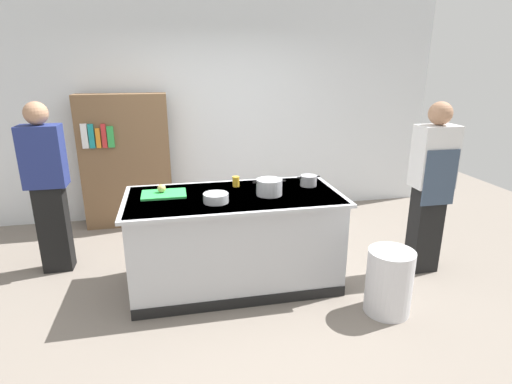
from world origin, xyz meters
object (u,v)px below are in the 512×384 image
mixing_bowl (216,198)px  stock_pot (269,187)px  juice_cup (236,181)px  bookshelf (126,161)px  sauce_pan (308,181)px  person_guest (47,185)px  trash_bin (389,282)px  person_chef (431,185)px  onion (162,188)px

mixing_bowl → stock_pot: bearing=12.6°
juice_cup → mixing_bowl: bearing=-119.5°
juice_cup → bookshelf: size_ratio=0.06×
stock_pot → mixing_bowl: bearing=-167.4°
juice_cup → stock_pot: bearing=-51.3°
stock_pot → sauce_pan: size_ratio=1.33×
person_guest → juice_cup: bearing=82.3°
stock_pot → trash_bin: stock_pot is taller
juice_cup → trash_bin: (1.14, -1.02, -0.66)m
juice_cup → trash_bin: bearing=-41.8°
mixing_bowl → bookshelf: bookshelf is taller
sauce_pan → person_guest: (-2.52, 0.51, -0.04)m
mixing_bowl → juice_cup: (0.25, 0.43, 0.01)m
person_chef → bookshelf: bearing=47.6°
person_guest → onion: bearing=70.1°
trash_bin → mixing_bowl: bearing=157.1°
bookshelf → mixing_bowl: bearing=-64.7°
trash_bin → person_chef: person_chef is taller
stock_pot → person_chef: (1.61, -0.07, -0.06)m
juice_cup → bookshelf: (-1.18, 1.53, -0.10)m
onion → trash_bin: 2.17m
trash_bin → person_chef: size_ratio=0.33×
sauce_pan → trash_bin: sauce_pan is taller
sauce_pan → person_guest: 2.57m
sauce_pan → stock_pot: bearing=-155.9°
stock_pot → person_guest: 2.19m
person_chef → person_guest: bearing=67.9°
mixing_bowl → trash_bin: size_ratio=0.39×
sauce_pan → bookshelf: (-1.88, 1.66, -0.10)m
stock_pot → juice_cup: bearing=128.7°
sauce_pan → person_guest: person_guest is taller
sauce_pan → person_guest: bearing=168.6°
onion → sauce_pan: size_ratio=0.34×
person_chef → person_guest: size_ratio=1.00×
onion → mixing_bowl: 0.57m
mixing_bowl → onion: bearing=145.0°
bookshelf → trash_bin: bearing=-47.8°
person_guest → bookshelf: person_guest is taller
stock_pot → bookshelf: bookshelf is taller
onion → sauce_pan: 1.41m
juice_cup → person_chef: size_ratio=0.06×
stock_pot → sauce_pan: bearing=24.1°
juice_cup → person_chef: person_chef is taller
juice_cup → bookshelf: 1.94m
person_guest → person_chef: bearing=82.3°
stock_pot → onion: bearing=167.6°
juice_cup → bookshelf: bearing=127.5°
mixing_bowl → trash_bin: 1.64m
stock_pot → juice_cup: stock_pot is taller
stock_pot → person_guest: bearing=161.1°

